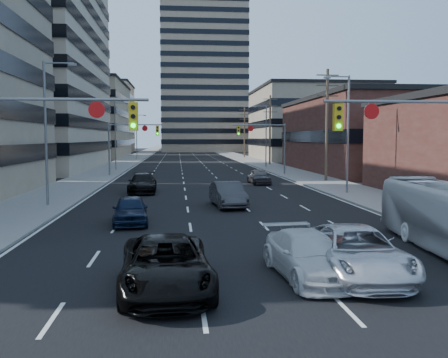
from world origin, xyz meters
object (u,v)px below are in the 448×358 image
Objects in this scene: sedan_blue at (130,210)px; black_pickup at (166,265)px; white_van at (308,256)px; silver_suv at (355,252)px.

black_pickup is at bearing -84.47° from sedan_blue.
white_van is (4.35, 0.97, -0.06)m from black_pickup.
silver_suv is 1.33× the size of sedan_blue.
white_van is 1.48m from silver_suv.
black_pickup is 0.97× the size of silver_suv.
silver_suv is (1.47, -0.04, 0.08)m from white_van.
white_van is 1.14× the size of sedan_blue.
silver_suv is 12.93m from sedan_blue.
sedan_blue is at bearing 116.67° from white_van.
sedan_blue reaches higher than white_van.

